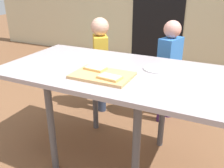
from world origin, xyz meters
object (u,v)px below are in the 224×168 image
Objects in this scene: garden_hose_coil at (86,60)px; plate_white_right at (157,69)px; child_right at (169,66)px; dining_table at (111,79)px; cutting_board at (102,75)px; child_left at (100,58)px; pizza_slice_far_left at (95,68)px; pizza_slice_near_right at (110,77)px.

plate_white_right is at bearing -47.85° from garden_hose_coil.
child_right is at bearing 94.84° from plate_white_right.
dining_table is at bearing -107.08° from child_right.
cutting_board is (0.01, -0.16, 0.08)m from dining_table.
dining_table is 1.56× the size of child_left.
pizza_slice_far_left is at bearing -57.14° from garden_hose_coil.
pizza_slice_near_right reaches higher than cutting_board.
plate_white_right is (0.29, 0.30, -0.01)m from cutting_board.
dining_table is at bearing -155.93° from plate_white_right.
plate_white_right is 0.46× the size of garden_hose_coil.
plate_white_right is 0.19× the size of child_right.
pizza_slice_far_left reaches higher than cutting_board.
plate_white_right is at bearing 32.66° from pizza_slice_far_left.
dining_table is 7.98× the size of plate_white_right.
pizza_slice_far_left is 0.99× the size of pizza_slice_near_right.
garden_hose_coil is (-1.07, 1.44, -0.57)m from child_left.
child_right is (0.32, 0.90, -0.22)m from pizza_slice_far_left.
child_right reaches higher than child_left.
pizza_slice_far_left is 0.94m from child_left.
child_left reaches higher than pizza_slice_near_right.
child_right is at bearing 72.92° from dining_table.
pizza_slice_near_right is 0.79× the size of plate_white_right.
plate_white_right is 0.20× the size of child_left.
child_left reaches higher than garden_hose_coil.
pizza_slice_far_left is 0.44m from plate_white_right.
child_right is (-0.06, 0.66, -0.19)m from plate_white_right.
cutting_board is at bearing -134.16° from plate_white_right.
child_right is (0.23, 0.96, -0.20)m from cutting_board.
cutting_board is 2.90m from garden_hose_coil.
pizza_slice_near_right is 0.15× the size of child_left.
cutting_board is at bearing -61.31° from child_left.
plate_white_right reaches higher than garden_hose_coil.
dining_table is 10.17× the size of pizza_slice_far_left.
pizza_slice_near_right is at bearing -33.13° from cutting_board.
pizza_slice_near_right is (0.08, -0.05, 0.02)m from cutting_board.
pizza_slice_far_left is 0.98m from child_right.
dining_table is 0.18m from cutting_board.
pizza_slice_near_right reaches higher than dining_table.
dining_table is 0.34m from plate_white_right.
pizza_slice_near_right is at bearing -120.89° from plate_white_right.
cutting_board is 2.51× the size of pizza_slice_far_left.
child_left reaches higher than dining_table.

